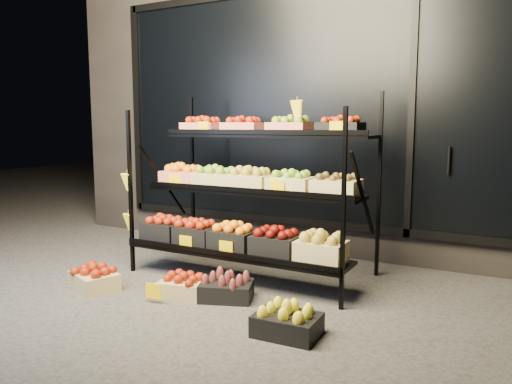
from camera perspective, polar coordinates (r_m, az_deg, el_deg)
The scene contains 8 objects.
ground at distance 4.16m, azimuth -4.91°, elevation -11.55°, with size 24.00×24.00×0.00m, color #514F4C.
building at distance 6.26m, azimuth 8.41°, elevation 11.09°, with size 6.00×2.08×3.50m.
display_rack at distance 4.48m, azimuth -0.95°, elevation 0.23°, with size 2.18×1.02×1.70m.
tag_floor_a at distance 4.00m, azimuth -11.64°, elevation -11.56°, with size 0.13×0.01×0.12m, color #F9C100.
floor_crate_left at distance 4.46m, azimuth -18.02°, elevation -9.28°, with size 0.48×0.42×0.20m.
floor_crate_midleft at distance 4.00m, azimuth -3.41°, elevation -10.86°, with size 0.48×0.42×0.20m.
floor_crate_midright at distance 4.12m, azimuth -8.27°, elevation -10.46°, with size 0.41×0.34×0.19m.
floor_crate_right at distance 3.37m, azimuth 3.58°, elevation -14.51°, with size 0.43×0.32×0.21m.
Camera 1 is at (2.19, -3.26, 1.37)m, focal length 35.00 mm.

